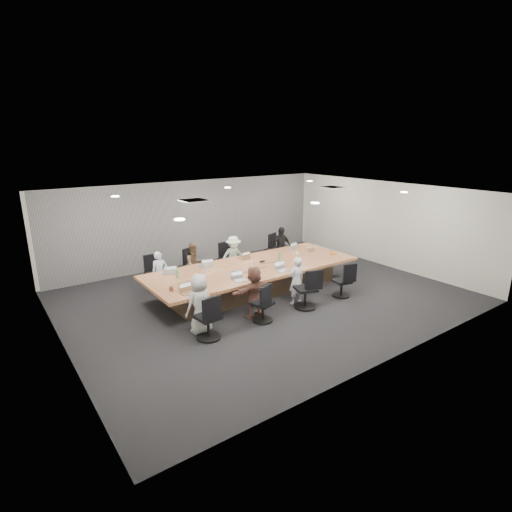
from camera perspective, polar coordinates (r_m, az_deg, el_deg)
floor at (r=10.89m, az=1.23°, el=-5.79°), size 10.00×8.00×0.00m
ceiling at (r=10.17m, az=1.33°, el=8.99°), size 10.00×8.00×0.00m
wall_back at (r=13.77m, az=-8.80°, el=4.81°), size 10.00×0.00×2.80m
wall_front at (r=7.78m, az=19.32°, el=-4.89°), size 10.00×0.00×2.80m
wall_left at (r=8.56m, az=-26.63°, el=-3.82°), size 0.00×8.00×2.80m
wall_right at (r=13.95m, az=17.98°, el=4.36°), size 0.00×8.00×2.80m
curtain at (r=13.70m, az=-8.65°, el=4.76°), size 9.80×0.04×2.80m
conference_table at (r=11.12m, az=-0.30°, el=-3.09°), size 6.00×2.20×0.74m
chair_0 at (r=11.57m, az=-14.19°, el=-2.87°), size 0.54×0.54×0.79m
chair_1 at (r=11.97m, az=-9.45°, el=-1.90°), size 0.70×0.70×0.80m
chair_2 at (r=12.57m, az=-4.08°, el=-0.84°), size 0.59×0.59×0.80m
chair_3 at (r=13.59m, az=2.59°, el=0.55°), size 0.71×0.71×0.83m
chair_4 at (r=8.60m, az=-6.86°, el=-9.13°), size 0.62×0.62×0.83m
chair_5 at (r=9.33m, az=0.96°, el=-7.21°), size 0.63×0.63×0.74m
chair_6 at (r=10.10m, az=7.09°, el=-5.10°), size 0.74×0.74×0.86m
chair_7 at (r=11.01m, az=12.13°, el=-3.89°), size 0.60×0.60×0.73m
person_0 at (r=11.20m, az=-13.59°, el=-2.38°), size 0.47×0.34×1.19m
laptop_0 at (r=10.67m, az=-12.51°, el=-2.38°), size 0.34×0.27×0.02m
person_1 at (r=11.60m, az=-8.73°, el=-1.21°), size 0.65×0.52×1.29m
laptop_1 at (r=11.10m, az=-7.45°, el=-1.38°), size 0.36×0.27×0.02m
person_2 at (r=12.22m, az=-3.24°, el=-0.13°), size 0.91×0.62×1.29m
laptop_2 at (r=11.74m, az=-1.80°, el=-0.26°), size 0.33×0.25×0.02m
person_3 at (r=13.26m, az=3.54°, el=1.30°), size 0.81×0.39×1.35m
laptop_3 at (r=12.83m, az=5.10°, el=1.11°), size 0.35×0.29×0.02m
person_4 at (r=8.78m, az=-8.03°, el=-6.76°), size 0.72×0.52×1.35m
laptop_4 at (r=9.21m, az=-9.66°, el=-5.22°), size 0.33×0.23×0.02m
person_5 at (r=9.49m, az=-0.30°, el=-5.14°), size 1.20×0.54×1.25m
laptop_5 at (r=9.87m, az=-2.15°, el=-3.51°), size 0.35×0.27×0.02m
person_6 at (r=10.27m, az=5.80°, el=-3.53°), size 0.47×0.33×1.25m
laptop_6 at (r=10.63m, az=3.87°, el=-2.08°), size 0.37×0.27×0.02m
bottle_green_left at (r=10.22m, az=-11.18°, el=-2.50°), size 0.08×0.08×0.23m
bottle_green_right at (r=11.35m, az=3.32°, el=-0.20°), size 0.09×0.09×0.27m
bottle_clear at (r=10.56m, az=-7.05°, el=-1.75°), size 0.07×0.07×0.21m
cup_white_far at (r=11.18m, az=-0.67°, el=-0.91°), size 0.09×0.09×0.09m
cup_white_near at (r=12.13m, az=5.93°, el=0.39°), size 0.10×0.10×0.10m
mug_brown at (r=9.40m, az=-12.03°, el=-4.59°), size 0.10×0.10×0.11m
mic_left at (r=10.79m, az=-0.11°, el=-1.73°), size 0.16×0.12×0.03m
mic_right at (r=11.38m, az=0.89°, el=-0.77°), size 0.16×0.12×0.03m
stapler at (r=10.67m, az=-0.03°, el=-1.85°), size 0.16×0.08×0.06m
canvas_bag at (r=12.58m, az=7.70°, el=0.97°), size 0.25×0.16×0.13m
snack_packet at (r=12.38m, az=10.90°, el=0.37°), size 0.22×0.22×0.04m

